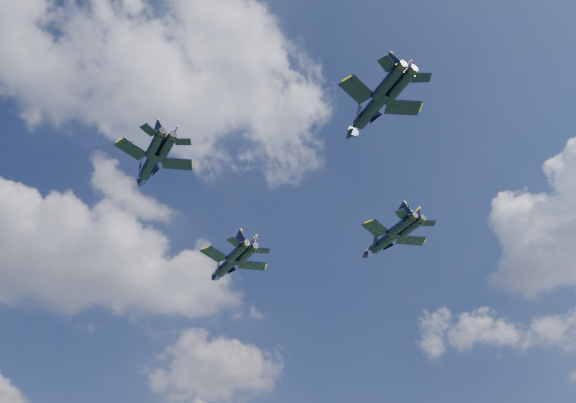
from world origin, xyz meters
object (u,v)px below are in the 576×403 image
at_px(jet_left, 150,165).
at_px(jet_slot, 370,111).
at_px(jet_lead, 227,266).
at_px(jet_right, 384,241).

relative_size(jet_left, jet_slot, 0.95).
height_order(jet_lead, jet_slot, jet_slot).
height_order(jet_right, jet_slot, jet_slot).
height_order(jet_left, jet_slot, jet_slot).
xyz_separation_m(jet_right, jet_slot, (-12.32, -24.79, 2.69)).
bearing_deg(jet_slot, jet_lead, 94.90).
xyz_separation_m(jet_left, jet_right, (38.65, 7.55, -1.60)).
xyz_separation_m(jet_left, jet_slot, (26.34, -17.24, 1.09)).
distance_m(jet_left, jet_slot, 31.49).
bearing_deg(jet_right, jet_left, 176.57).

